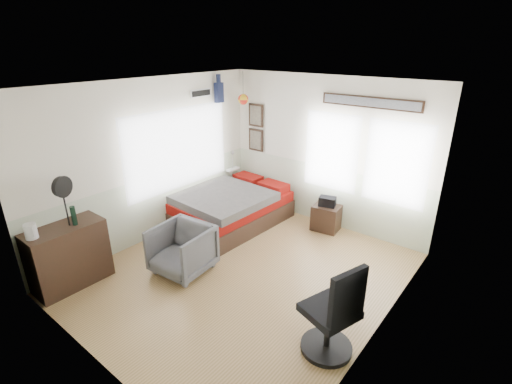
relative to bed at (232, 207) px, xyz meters
The scene contains 12 objects.
ground_plane 1.72m from the bed, 41.58° to the right, with size 4.00×4.50×0.01m, color olive.
room_shell 1.99m from the bed, 38.21° to the right, with size 4.02×4.52×2.71m.
wall_decor 1.97m from the bed, 79.26° to the left, with size 3.55×1.32×1.44m.
bed is the anchor object (origin of this frame).
dresser 2.87m from the bed, 99.57° to the right, with size 0.48×1.00×0.90m, color #362118.
armchair 1.73m from the bed, 72.85° to the right, with size 0.78×0.80×0.73m, color #575862.
nightstand 1.76m from the bed, 29.50° to the left, with size 0.47×0.38×0.47m, color #362118.
task_chair 3.45m from the bed, 29.55° to the right, with size 0.64×0.64×1.15m.
kettle 3.32m from the bed, 98.18° to the right, with size 0.17×0.15×0.20m.
bottle 2.81m from the bed, 98.58° to the right, with size 0.07×0.07×0.27m, color black.
stand_fan 3.00m from the bed, 99.12° to the right, with size 0.17×0.28×0.70m.
black_bag 1.77m from the bed, 29.50° to the left, with size 0.29×0.19×0.17m, color black.
Camera 1 is at (3.05, -3.55, 3.20)m, focal length 26.00 mm.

